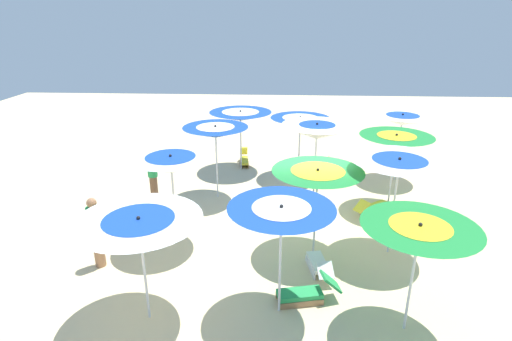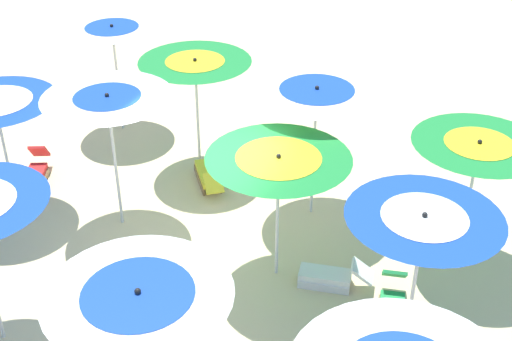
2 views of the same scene
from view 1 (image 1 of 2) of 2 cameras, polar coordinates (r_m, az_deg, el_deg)
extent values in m
cube|color=beige|center=(11.63, 6.44, -7.65)|extent=(39.01, 39.01, 0.04)
cylinder|color=silver|center=(15.25, -2.12, 3.80)|extent=(0.05, 0.05, 2.05)
cone|color=#1947B2|center=(14.98, -2.17, 7.54)|extent=(2.26, 2.26, 0.33)
cone|color=white|center=(14.97, -2.17, 7.81)|extent=(1.35, 1.35, 0.20)
sphere|color=black|center=(14.94, -2.18, 8.26)|extent=(0.07, 0.07, 0.07)
cylinder|color=silver|center=(12.90, -5.48, 0.70)|extent=(0.05, 0.05, 2.15)
cone|color=#1947B2|center=(12.57, -5.64, 5.30)|extent=(2.00, 2.00, 0.34)
cone|color=white|center=(12.55, -5.66, 5.64)|extent=(1.17, 1.17, 0.20)
sphere|color=black|center=(12.52, -5.68, 6.17)|extent=(0.07, 0.07, 0.07)
cylinder|color=silver|center=(10.45, -11.31, -4.72)|extent=(0.05, 0.05, 2.14)
cone|color=white|center=(10.04, -11.74, 0.79)|extent=(2.03, 2.03, 0.41)
cone|color=#1947B2|center=(10.01, -11.77, 1.26)|extent=(1.20, 1.20, 0.24)
sphere|color=black|center=(9.96, -11.83, 2.05)|extent=(0.07, 0.07, 0.07)
cylinder|color=silver|center=(8.14, -15.21, -13.74)|extent=(0.05, 0.05, 1.99)
cone|color=white|center=(7.63, -15.92, -7.57)|extent=(2.28, 2.28, 0.31)
cone|color=#1947B2|center=(7.60, -15.98, -7.09)|extent=(1.28, 1.28, 0.17)
sphere|color=black|center=(7.55, -16.06, -6.35)|extent=(0.07, 0.07, 0.07)
cylinder|color=silver|center=(14.64, 6.02, 2.85)|extent=(0.05, 0.05, 2.00)
cone|color=#1947B2|center=(14.36, 6.17, 6.64)|extent=(2.07, 2.07, 0.35)
cone|color=white|center=(14.34, 6.18, 6.93)|extent=(1.25, 1.25, 0.21)
sphere|color=black|center=(14.31, 6.20, 7.43)|extent=(0.07, 0.07, 0.07)
cylinder|color=silver|center=(12.76, 8.20, 0.52)|extent=(0.05, 0.05, 2.23)
cone|color=white|center=(12.41, 8.46, 5.34)|extent=(2.12, 2.12, 0.44)
cone|color=#1947B2|center=(12.38, 8.49, 5.85)|extent=(1.08, 1.08, 0.23)
sphere|color=black|center=(12.35, 8.52, 6.46)|extent=(0.07, 0.07, 0.07)
cylinder|color=silver|center=(10.04, 8.24, -6.26)|extent=(0.05, 0.05, 1.94)
cone|color=#1E8C38|center=(9.63, 8.54, -1.12)|extent=(2.15, 2.15, 0.39)
cone|color=yellow|center=(9.60, 8.57, -0.64)|extent=(1.26, 1.26, 0.23)
sphere|color=black|center=(9.55, 8.61, 0.12)|extent=(0.07, 0.07, 0.07)
cylinder|color=silver|center=(8.01, 3.36, -13.10)|extent=(0.05, 0.05, 2.09)
cone|color=#1947B2|center=(7.48, 3.53, -6.45)|extent=(1.98, 1.98, 0.37)
cone|color=white|center=(7.44, 3.55, -5.84)|extent=(1.08, 1.08, 0.20)
sphere|color=black|center=(7.38, 3.57, -4.98)|extent=(0.07, 0.07, 0.07)
cylinder|color=silver|center=(15.11, 19.17, 2.67)|extent=(0.05, 0.05, 2.15)
cone|color=white|center=(14.83, 19.67, 6.62)|extent=(1.99, 1.99, 0.34)
cone|color=#1947B2|center=(14.81, 19.71, 6.93)|extent=(1.10, 1.10, 0.19)
sphere|color=black|center=(14.79, 19.76, 7.37)|extent=(0.07, 0.07, 0.07)
cylinder|color=silver|center=(12.81, 18.35, -0.58)|extent=(0.05, 0.05, 2.10)
cone|color=#1E8C38|center=(12.48, 18.89, 3.92)|extent=(2.10, 2.10, 0.31)
cone|color=yellow|center=(12.46, 18.94, 4.27)|extent=(1.10, 1.10, 0.16)
sphere|color=black|center=(12.43, 18.99, 4.74)|extent=(0.07, 0.07, 0.07)
cylinder|color=silver|center=(10.36, 18.50, -5.45)|extent=(0.05, 0.05, 2.22)
cone|color=white|center=(9.94, 19.23, 0.29)|extent=(2.24, 2.24, 0.41)
cone|color=#1947B2|center=(9.90, 19.29, 0.82)|extent=(1.24, 1.24, 0.23)
sphere|color=black|center=(9.86, 19.39, 1.58)|extent=(0.07, 0.07, 0.07)
cylinder|color=silver|center=(8.13, 20.73, -14.66)|extent=(0.05, 0.05, 1.95)
cone|color=#1E8C38|center=(7.63, 21.67, -8.65)|extent=(2.01, 2.01, 0.44)
cone|color=yellow|center=(7.57, 21.78, -7.91)|extent=(1.04, 1.04, 0.23)
sphere|color=black|center=(7.51, 21.92, -6.98)|extent=(0.07, 0.07, 0.07)
cube|color=olive|center=(15.07, 9.03, -0.52)|extent=(0.42, 0.85, 0.14)
cube|color=olive|center=(15.33, 8.41, -0.10)|extent=(0.42, 0.85, 0.14)
cube|color=red|center=(15.16, 8.74, 0.12)|extent=(0.69, 0.97, 0.10)
cube|color=red|center=(15.38, 10.74, 1.19)|extent=(0.44, 0.44, 0.38)
cube|color=olive|center=(12.82, 15.73, -5.06)|extent=(0.60, 0.78, 0.14)
cube|color=olive|center=(12.63, 16.87, -5.59)|extent=(0.60, 0.78, 0.14)
cube|color=yellow|center=(12.67, 16.35, -4.84)|extent=(0.84, 0.96, 0.10)
cube|color=yellow|center=(12.15, 14.48, -4.87)|extent=(0.48, 0.48, 0.29)
cube|color=silver|center=(9.77, 7.56, -13.19)|extent=(0.80, 0.18, 0.14)
cube|color=silver|center=(9.86, 9.55, -12.98)|extent=(0.80, 0.18, 0.14)
cube|color=white|center=(9.75, 8.60, -12.50)|extent=(0.85, 0.49, 0.10)
cube|color=white|center=(9.21, 9.61, -13.54)|extent=(0.41, 0.40, 0.27)
cube|color=olive|center=(15.97, -1.12, 1.01)|extent=(0.83, 0.13, 0.14)
cube|color=olive|center=(15.96, -2.16, 0.99)|extent=(0.83, 0.13, 0.14)
cube|color=yellow|center=(15.93, -1.65, 1.41)|extent=(0.86, 0.38, 0.10)
cube|color=yellow|center=(16.36, -1.72, 2.76)|extent=(0.29, 0.32, 0.37)
cube|color=olive|center=(8.70, 6.38, -18.04)|extent=(0.23, 0.91, 0.14)
cube|color=olive|center=(8.97, 5.76, -16.63)|extent=(0.23, 0.91, 0.14)
cube|color=green|center=(8.76, 6.09, -16.71)|extent=(0.54, 0.97, 0.10)
cube|color=green|center=(8.79, 10.36, -14.96)|extent=(0.44, 0.47, 0.39)
cylinder|color=brown|center=(13.35, -14.00, -2.33)|extent=(0.24, 0.24, 0.77)
cylinder|color=green|center=(13.09, -14.28, 0.58)|extent=(0.30, 0.30, 0.67)
sphere|color=brown|center=(12.95, -14.45, 2.41)|extent=(0.21, 0.21, 0.21)
cylinder|color=#A3704C|center=(10.32, -21.01, -10.34)|extent=(0.24, 0.24, 0.81)
cylinder|color=green|center=(9.97, -21.57, -6.61)|extent=(0.30, 0.30, 0.71)
sphere|color=#A3704C|center=(9.77, -21.93, -4.20)|extent=(0.22, 0.22, 0.22)
sphere|color=#337FE5|center=(17.31, -13.82, 2.35)|extent=(0.35, 0.35, 0.35)
camera|label=2|loc=(9.33, -52.39, 23.90)|focal=48.57mm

